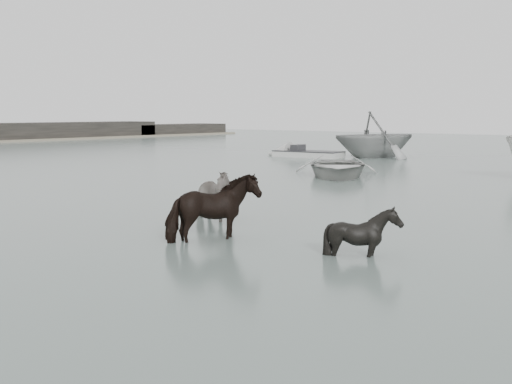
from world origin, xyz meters
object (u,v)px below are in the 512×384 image
(pony_pinto, at_px, (211,188))
(rowboat_lead, at_px, (337,164))
(pony_black, at_px, (363,222))
(pony_dark, at_px, (214,203))

(pony_pinto, height_order, rowboat_lead, pony_pinto)
(pony_pinto, distance_m, pony_black, 5.15)
(pony_pinto, bearing_deg, pony_black, -88.66)
(pony_pinto, bearing_deg, pony_dark, -120.92)
(pony_dark, bearing_deg, pony_black, -75.14)
(pony_dark, xyz_separation_m, pony_black, (3.10, 0.77, -0.18))
(pony_black, relative_size, rowboat_lead, 0.26)
(pony_pinto, bearing_deg, rowboat_lead, 31.26)
(pony_pinto, relative_size, pony_black, 1.51)
(pony_dark, relative_size, rowboat_lead, 0.33)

